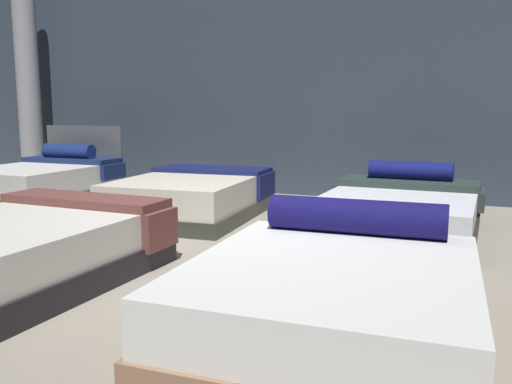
# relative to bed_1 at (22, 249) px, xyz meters

# --- Properties ---
(ground_plane) EXTENTS (18.00, 18.00, 0.02)m
(ground_plane) POSITION_rel_bed_1_xyz_m (1.25, 1.00, -0.25)
(ground_plane) COLOR gray
(showroom_back_wall) EXTENTS (18.00, 0.06, 3.50)m
(showroom_back_wall) POSITION_rel_bed_1_xyz_m (1.25, 4.79, 1.51)
(showroom_back_wall) COLOR #333D4C
(showroom_back_wall) RESTS_ON ground_plane
(bed_1) EXTENTS (1.68, 2.03, 0.55)m
(bed_1) POSITION_rel_bed_1_xyz_m (0.00, 0.00, 0.00)
(bed_1) COLOR black
(bed_1) RESTS_ON ground_plane
(bed_2) EXTENTS (1.68, 1.96, 0.68)m
(bed_2) POSITION_rel_bed_1_xyz_m (2.44, -0.09, -0.01)
(bed_2) COLOR #8F694F
(bed_2) RESTS_ON ground_plane
(bed_4) EXTENTS (1.57, 1.96, 1.06)m
(bed_4) POSITION_rel_bed_1_xyz_m (-2.37, 2.78, 0.04)
(bed_4) COLOR #54565B
(bed_4) RESTS_ON ground_plane
(bed_5) EXTENTS (1.63, 2.15, 0.54)m
(bed_5) POSITION_rel_bed_1_xyz_m (0.05, 2.66, 0.01)
(bed_5) COLOR #31352D
(bed_5) RESTS_ON ground_plane
(bed_6) EXTENTS (1.70, 2.15, 0.70)m
(bed_6) POSITION_rel_bed_1_xyz_m (2.50, 2.72, -0.01)
(bed_6) COLOR black
(bed_6) RESTS_ON ground_plane
(support_pillar) EXTENTS (0.38, 0.38, 3.50)m
(support_pillar) POSITION_rel_bed_1_xyz_m (-3.91, 4.20, 1.51)
(support_pillar) COLOR #99999E
(support_pillar) RESTS_ON ground_plane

